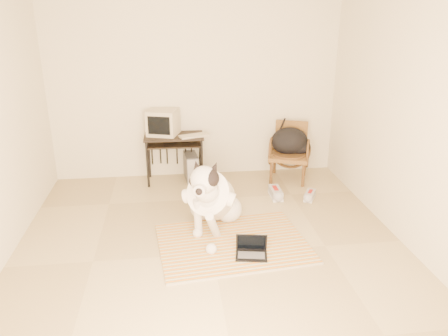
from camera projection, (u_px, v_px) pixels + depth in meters
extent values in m
plane|color=tan|center=(213.00, 253.00, 4.38)|extent=(4.50, 4.50, 0.00)
plane|color=beige|center=(195.00, 82.00, 6.00)|extent=(4.50, 0.00, 4.50)
plane|color=beige|center=(264.00, 259.00, 1.82)|extent=(4.50, 0.00, 4.50)
plane|color=beige|center=(421.00, 116.00, 4.14)|extent=(0.00, 4.50, 4.50)
cube|color=orange|center=(245.00, 267.00, 4.14)|extent=(1.53, 0.39, 0.02)
cube|color=#3D833B|center=(238.00, 255.00, 4.35)|extent=(1.53, 0.39, 0.02)
cube|color=#663C7B|center=(233.00, 243.00, 4.56)|extent=(1.53, 0.39, 0.02)
cube|color=#DDCD4A|center=(227.00, 232.00, 4.77)|extent=(1.53, 0.39, 0.02)
cube|color=#B4A68A|center=(223.00, 223.00, 4.98)|extent=(1.53, 0.39, 0.02)
sphere|color=silver|center=(203.00, 207.00, 5.04)|extent=(0.31, 0.31, 0.31)
sphere|color=silver|center=(228.00, 209.00, 4.99)|extent=(0.31, 0.31, 0.31)
ellipsoid|color=silver|center=(215.00, 206.00, 5.00)|extent=(0.38, 0.35, 0.31)
ellipsoid|color=silver|center=(211.00, 196.00, 4.75)|extent=(0.60, 0.79, 0.67)
cylinder|color=white|center=(212.00, 196.00, 4.76)|extent=(0.63, 0.72, 0.61)
sphere|color=silver|center=(207.00, 191.00, 4.52)|extent=(0.26, 0.26, 0.26)
sphere|color=silver|center=(204.00, 180.00, 4.37)|extent=(0.28, 0.28, 0.28)
ellipsoid|color=black|center=(208.00, 178.00, 4.36)|extent=(0.22, 0.25, 0.21)
cylinder|color=silver|center=(201.00, 188.00, 4.27)|extent=(0.16, 0.18, 0.12)
sphere|color=black|center=(199.00, 192.00, 4.20)|extent=(0.07, 0.07, 0.07)
cone|color=black|center=(197.00, 167.00, 4.41)|extent=(0.15, 0.17, 0.18)
cone|color=black|center=(215.00, 168.00, 4.37)|extent=(0.16, 0.16, 0.18)
torus|color=silver|center=(206.00, 187.00, 4.48)|extent=(0.28, 0.21, 0.23)
cylinder|color=silver|center=(198.00, 217.00, 4.63)|extent=(0.12, 0.15, 0.43)
cylinder|color=silver|center=(213.00, 226.00, 4.49)|extent=(0.21, 0.39, 0.43)
sphere|color=silver|center=(198.00, 233.00, 4.67)|extent=(0.11, 0.11, 0.11)
sphere|color=silver|center=(211.00, 249.00, 4.36)|extent=(0.11, 0.11, 0.11)
cone|color=black|center=(219.00, 206.00, 5.29)|extent=(0.09, 0.43, 0.11)
cube|color=black|center=(251.00, 255.00, 4.30)|extent=(0.34, 0.27, 0.02)
cube|color=#545456|center=(251.00, 255.00, 4.29)|extent=(0.28, 0.17, 0.00)
cube|color=black|center=(252.00, 242.00, 4.33)|extent=(0.32, 0.13, 0.20)
cube|color=black|center=(252.00, 242.00, 4.32)|extent=(0.28, 0.11, 0.18)
cube|color=black|center=(174.00, 136.00, 5.97)|extent=(0.81, 0.46, 0.03)
cube|color=black|center=(174.00, 144.00, 5.96)|extent=(0.72, 0.37, 0.02)
cylinder|color=black|center=(148.00, 165.00, 5.87)|extent=(0.03, 0.03, 0.64)
cylinder|color=black|center=(149.00, 156.00, 6.22)|extent=(0.03, 0.03, 0.64)
cylinder|color=black|center=(202.00, 163.00, 5.95)|extent=(0.03, 0.03, 0.64)
cylinder|color=black|center=(200.00, 154.00, 6.30)|extent=(0.03, 0.03, 0.64)
cube|color=#B8AD90|center=(163.00, 122.00, 5.95)|extent=(0.48, 0.47, 0.35)
cube|color=black|center=(159.00, 126.00, 5.78)|extent=(0.29, 0.11, 0.24)
cube|color=#B8AD90|center=(194.00, 136.00, 5.90)|extent=(0.43, 0.27, 0.03)
cube|color=#545456|center=(191.00, 167.00, 6.19)|extent=(0.21, 0.40, 0.37)
cube|color=silver|center=(193.00, 172.00, 6.02)|extent=(0.16, 0.03, 0.35)
cube|color=brown|center=(289.00, 156.00, 6.11)|extent=(0.67, 0.66, 0.05)
cylinder|color=#3C2510|center=(289.00, 154.00, 6.10)|extent=(0.49, 0.49, 0.04)
cube|color=brown|center=(291.00, 134.00, 6.24)|extent=(0.44, 0.19, 0.40)
cylinder|color=#3C2510|center=(271.00, 173.00, 6.03)|extent=(0.04, 0.04, 0.33)
cylinder|color=#3C2510|center=(275.00, 162.00, 6.43)|extent=(0.04, 0.04, 0.33)
cylinder|color=#3C2510|center=(303.00, 176.00, 5.94)|extent=(0.04, 0.04, 0.33)
cylinder|color=#3C2510|center=(305.00, 165.00, 6.34)|extent=(0.04, 0.04, 0.33)
ellipsoid|color=black|center=(289.00, 141.00, 6.10)|extent=(0.52, 0.43, 0.38)
ellipsoid|color=black|center=(299.00, 147.00, 6.10)|extent=(0.32, 0.26, 0.22)
cube|color=silver|center=(275.00, 196.00, 5.67)|extent=(0.14, 0.34, 0.03)
cube|color=gray|center=(276.00, 193.00, 5.65)|extent=(0.13, 0.32, 0.11)
cube|color=maroon|center=(276.00, 189.00, 5.64)|extent=(0.06, 0.17, 0.02)
cube|color=silver|center=(310.00, 198.00, 5.62)|extent=(0.23, 0.29, 0.03)
cube|color=gray|center=(310.00, 195.00, 5.61)|extent=(0.22, 0.28, 0.09)
cube|color=maroon|center=(310.00, 192.00, 5.59)|extent=(0.11, 0.14, 0.02)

